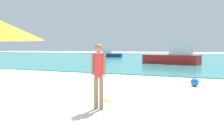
# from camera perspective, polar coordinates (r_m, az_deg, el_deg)

# --- Properties ---
(water) EXTENTS (160.00, 60.00, 0.06)m
(water) POSITION_cam_1_polar(r_m,az_deg,el_deg) (43.72, 18.40, 2.14)
(water) COLOR teal
(water) RESTS_ON ground
(person_standing) EXTENTS (0.38, 0.22, 1.67)m
(person_standing) POSITION_cam_1_polar(r_m,az_deg,el_deg) (6.27, -3.12, -1.25)
(person_standing) COLOR #936B4C
(person_standing) RESTS_ON ground
(frisbee) EXTENTS (0.27, 0.27, 0.03)m
(frisbee) POSITION_cam_1_polar(r_m,az_deg,el_deg) (7.40, -1.29, -7.72)
(frisbee) COLOR yellow
(frisbee) RESTS_ON ground
(boat_near) EXTENTS (5.56, 2.71, 1.81)m
(boat_near) POSITION_cam_1_polar(r_m,az_deg,el_deg) (24.38, 13.89, 2.18)
(boat_near) COLOR red
(boat_near) RESTS_ON water
(boat_far) EXTENTS (3.83, 1.66, 1.26)m
(boat_far) POSITION_cam_1_polar(r_m,az_deg,el_deg) (41.44, -0.45, 2.90)
(boat_far) COLOR navy
(boat_far) RESTS_ON water
(beach_ball) EXTENTS (0.34, 0.34, 0.34)m
(beach_ball) POSITION_cam_1_polar(r_m,az_deg,el_deg) (10.65, 18.52, -3.37)
(beach_ball) COLOR blue
(beach_ball) RESTS_ON ground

